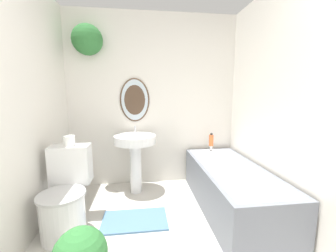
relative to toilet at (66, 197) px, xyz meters
name	(u,v)px	position (x,y,z in m)	size (l,w,h in m)	color
wall_back	(145,93)	(0.78, 1.01, 0.97)	(2.46, 0.38, 2.40)	silver
wall_left	(5,107)	(-0.30, -0.23, 0.86)	(0.06, 2.58, 2.40)	silver
wall_right	(295,105)	(2.10, -0.23, 0.86)	(0.06, 2.58, 2.40)	silver
toilet	(66,197)	(0.00, 0.00, 0.00)	(0.41, 0.60, 0.78)	white
pedestal_sink	(135,149)	(0.64, 0.70, 0.26)	(0.53, 0.53, 0.87)	white
bathtub	(231,187)	(1.71, 0.16, -0.08)	(0.68, 1.59, 0.57)	slate
shampoo_bottle	(211,140)	(1.71, 0.84, 0.31)	(0.06, 0.06, 0.18)	#DB6633
bath_mat	(135,220)	(0.64, 0.04, -0.33)	(0.66, 0.40, 0.02)	#4C7093
toilet_paper_roll	(69,141)	(0.00, 0.20, 0.50)	(0.11, 0.11, 0.10)	white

